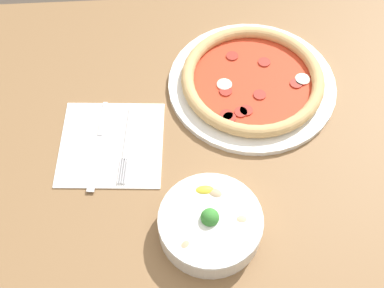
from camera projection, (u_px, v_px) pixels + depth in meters
ground_plane at (231, 270)px, 1.65m from camera, size 8.00×8.00×0.00m
dining_table at (248, 163)px, 1.13m from camera, size 1.38×0.84×0.72m
pizza at (252, 81)px, 1.11m from camera, size 0.35×0.35×0.04m
bowl at (211, 223)px, 0.92m from camera, size 0.18×0.18×0.07m
napkin at (111, 145)px, 1.04m from camera, size 0.21×0.21×0.00m
fork at (127, 142)px, 1.04m from camera, size 0.03×0.18×0.00m
knife at (99, 141)px, 1.04m from camera, size 0.03×0.21×0.01m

